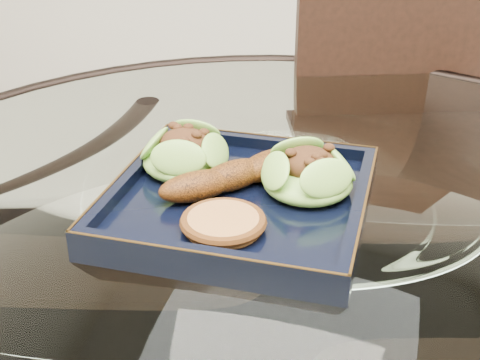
# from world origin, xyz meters

# --- Properties ---
(dining_table) EXTENTS (1.13, 1.13, 0.77)m
(dining_table) POSITION_xyz_m (-0.00, -0.00, 0.60)
(dining_table) COLOR white
(dining_table) RESTS_ON ground
(dining_chair) EXTENTS (0.52, 0.52, 0.93)m
(dining_chair) POSITION_xyz_m (0.13, 0.42, 0.52)
(dining_chair) COLOR black
(dining_chair) RESTS_ON ground
(navy_plate) EXTENTS (0.27, 0.27, 0.02)m
(navy_plate) POSITION_xyz_m (-0.05, -0.01, 0.77)
(navy_plate) COLOR black
(navy_plate) RESTS_ON dining_table
(lettuce_wrap_left) EXTENTS (0.13, 0.13, 0.04)m
(lettuce_wrap_left) POSITION_xyz_m (-0.13, 0.03, 0.80)
(lettuce_wrap_left) COLOR #5E922A
(lettuce_wrap_left) RESTS_ON navy_plate
(lettuce_wrap_right) EXTENTS (0.12, 0.12, 0.04)m
(lettuce_wrap_right) POSITION_xyz_m (0.02, 0.02, 0.80)
(lettuce_wrap_right) COLOR #64AD32
(lettuce_wrap_right) RESTS_ON navy_plate
(roasted_plantain) EXTENTS (0.14, 0.15, 0.03)m
(roasted_plantain) POSITION_xyz_m (-0.06, 0.00, 0.80)
(roasted_plantain) COLOR #68320B
(roasted_plantain) RESTS_ON navy_plate
(crumb_patty) EXTENTS (0.10, 0.10, 0.01)m
(crumb_patty) POSITION_xyz_m (-0.04, -0.08, 0.79)
(crumb_patty) COLOR #A86E38
(crumb_patty) RESTS_ON navy_plate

